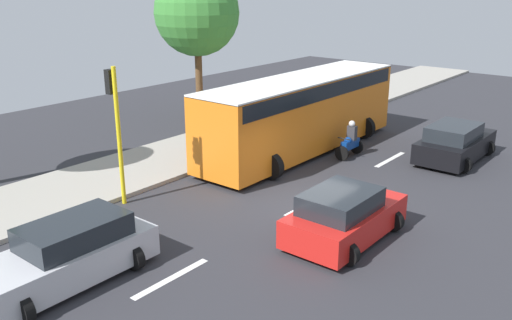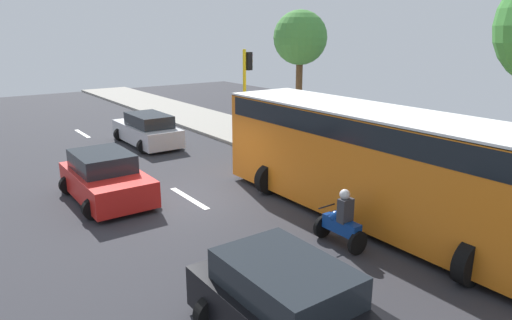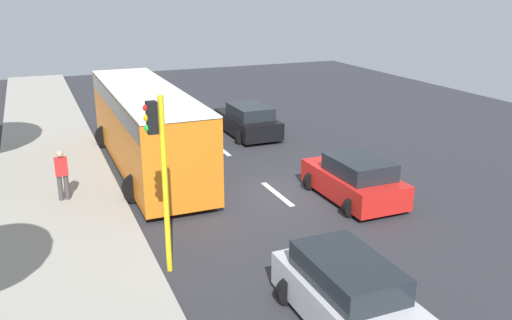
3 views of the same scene
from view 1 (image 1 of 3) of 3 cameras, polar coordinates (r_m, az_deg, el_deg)
ground_plane at (r=18.07m, az=5.40°, el=-4.78°), size 40.00×60.00×0.10m
sidewalk at (r=22.39m, az=-9.61°, el=0.03°), size 4.00×60.00×0.15m
lane_stripe_far_north at (r=28.34m, az=19.11°, el=3.02°), size 0.20×2.40×0.01m
lane_stripe_north at (r=22.99m, az=13.79°, el=0.05°), size 0.20×2.40×0.01m
lane_stripe_mid at (r=18.04m, az=5.40°, el=-4.61°), size 0.20×2.40×0.01m
lane_stripe_south at (r=13.96m, az=-8.81°, el=-12.08°), size 0.20×2.40×0.01m
car_silver at (r=14.11m, az=-19.14°, el=-9.33°), size 2.18×4.48×1.52m
car_black at (r=23.51m, az=20.00°, el=1.67°), size 2.33×4.26×1.52m
car_red at (r=15.59m, az=9.16°, el=-5.78°), size 2.33×3.92×1.52m
city_bus at (r=23.02m, az=4.80°, el=5.32°), size 3.20×11.00×3.16m
motorcycle at (r=22.84m, az=9.77°, el=1.88°), size 0.60×1.30×1.53m
pedestrian_near_signal at (r=23.28m, az=-5.91°, el=3.43°), size 0.40×0.24×1.69m
traffic_light_corner at (r=17.76m, az=-14.43°, el=4.45°), size 0.49×0.24×4.50m
street_tree_center at (r=28.11m, az=-6.18°, el=14.93°), size 4.23×4.23×7.52m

